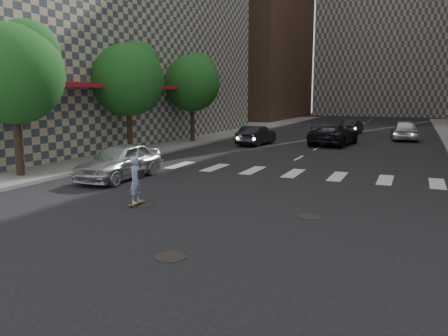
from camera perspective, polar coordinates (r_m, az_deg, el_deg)
The scene contains 15 objects.
ground at distance 12.60m, azimuth -5.94°, elevation -7.01°, with size 160.00×160.00×0.00m, color black.
sidewalk_left at distance 36.91m, azimuth -10.30°, elevation 3.89°, with size 13.00×80.00×0.15m, color gray.
tree_a at distance 20.64m, azimuth -25.51°, elevation 11.57°, with size 4.20×4.20×6.60m.
tree_b at distance 26.61m, azimuth -12.19°, elevation 11.59°, with size 4.20×4.20×6.60m.
tree_c at distance 33.44m, azimuth -4.03°, elevation 11.30°, with size 4.20×4.20×6.60m.
manhole_a at distance 9.98m, azimuth -7.02°, elevation -11.46°, with size 0.70×0.70×0.02m, color black.
manhole_b at distance 14.61m, azimuth -10.48°, elevation -4.77°, with size 0.70×0.70×0.02m, color black.
manhole_c at distance 13.27m, azimuth 11.05°, elevation -6.24°, with size 0.70×0.70×0.02m, color black.
skateboarder at distance 14.49m, azimuth -11.39°, elevation -1.54°, with size 0.40×0.81×1.61m.
silver_sedan at distance 19.24m, azimuth -13.42°, elevation 0.88°, with size 1.83×4.55×1.55m, color silver.
traffic_car_a at distance 31.89m, azimuth 4.25°, elevation 4.28°, with size 1.47×4.22×1.39m, color black.
traffic_car_b at distance 33.08m, azimuth 13.97°, elevation 4.32°, with size 2.13×5.24×1.52m, color #55575C.
traffic_car_c at distance 32.72m, azimuth 14.20°, elevation 4.25°, with size 2.49×5.40×1.50m, color black.
traffic_car_d at distance 38.08m, azimuth 22.51°, elevation 4.63°, with size 1.95×4.85×1.65m, color silver.
traffic_car_e at distance 42.85m, azimuth 16.32°, elevation 5.19°, with size 1.37×3.94×1.30m, color black.
Camera 1 is at (6.00, -10.50, 3.56)m, focal length 35.00 mm.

